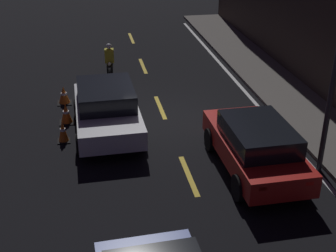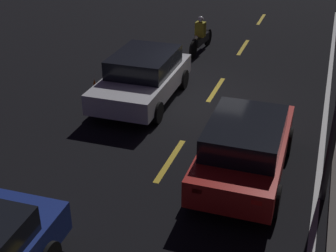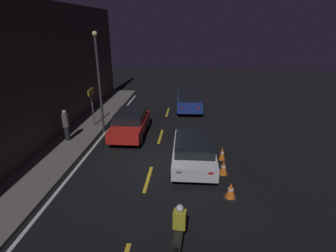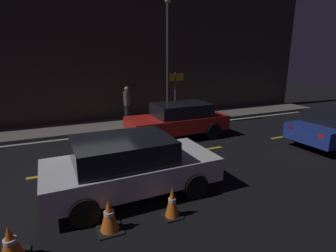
% 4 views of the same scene
% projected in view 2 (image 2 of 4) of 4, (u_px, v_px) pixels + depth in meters
% --- Properties ---
extents(ground_plane, '(56.00, 56.00, 0.00)m').
position_uv_depth(ground_plane, '(208.00, 102.00, 14.03)').
color(ground_plane, black).
extents(lane_dash_a, '(2.00, 0.14, 0.01)m').
position_uv_depth(lane_dash_a, '(261.00, 19.00, 22.39)').
color(lane_dash_a, gold).
rests_on(lane_dash_a, ground).
extents(lane_dash_b, '(2.00, 0.14, 0.01)m').
position_uv_depth(lane_dash_b, '(243.00, 47.00, 18.63)').
color(lane_dash_b, gold).
rests_on(lane_dash_b, ground).
extents(lane_dash_c, '(2.00, 0.14, 0.01)m').
position_uv_depth(lane_dash_c, '(216.00, 89.00, 14.87)').
color(lane_dash_c, gold).
rests_on(lane_dash_c, ground).
extents(lane_dash_d, '(2.00, 0.14, 0.01)m').
position_uv_depth(lane_dash_d, '(170.00, 160.00, 11.10)').
color(lane_dash_d, gold).
rests_on(lane_dash_d, ground).
extents(lane_solid_kerb, '(25.20, 0.14, 0.01)m').
position_uv_depth(lane_solid_kerb, '(325.00, 119.00, 13.05)').
color(lane_solid_kerb, silver).
rests_on(lane_solid_kerb, ground).
extents(sedan_white, '(4.13, 2.06, 1.42)m').
position_uv_depth(sedan_white, '(143.00, 76.00, 13.87)').
color(sedan_white, silver).
rests_on(sedan_white, ground).
extents(taxi_red, '(4.08, 1.89, 1.42)m').
position_uv_depth(taxi_red, '(245.00, 146.00, 10.19)').
color(taxi_red, red).
rests_on(taxi_red, ground).
extents(motorcycle, '(2.32, 0.38, 1.40)m').
position_uv_depth(motorcycle, '(201.00, 37.00, 17.93)').
color(motorcycle, black).
rests_on(motorcycle, ground).
extents(traffic_cone_near, '(0.50, 0.50, 0.64)m').
position_uv_depth(traffic_cone_near, '(133.00, 59.00, 16.49)').
color(traffic_cone_near, black).
rests_on(traffic_cone_near, ground).
extents(traffic_cone_mid, '(0.47, 0.47, 0.66)m').
position_uv_depth(traffic_cone_mid, '(116.00, 75.00, 15.09)').
color(traffic_cone_mid, black).
rests_on(traffic_cone_mid, ground).
extents(traffic_cone_far, '(0.38, 0.38, 0.69)m').
position_uv_depth(traffic_cone_far, '(95.00, 90.00, 14.02)').
color(traffic_cone_far, black).
rests_on(traffic_cone_far, ground).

